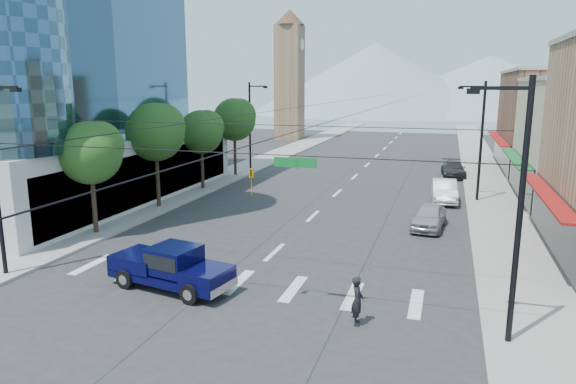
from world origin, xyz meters
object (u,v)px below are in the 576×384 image
Objects in this scene: parked_car_near at (429,216)px; pickup_truck at (170,266)px; pedestrian at (357,301)px; parked_car_far at (453,169)px; parked_car_mid at (444,191)px.

pickup_truck is at bearing -122.15° from parked_car_near.
pedestrian is 0.42× the size of parked_car_near.
parked_car_near is 19.78m from parked_car_far.
parked_car_mid is (0.79, 8.11, 0.07)m from parked_car_near.
parked_car_far is at bearing 80.82° from pickup_truck.
pedestrian reaches higher than parked_car_near.
pickup_truck is at bearing -121.45° from parked_car_mid.
parked_car_far is (1.50, 19.72, -0.02)m from parked_car_near.
parked_car_far is (0.71, 11.61, -0.09)m from parked_car_mid.
pedestrian is 34.15m from parked_car_far.
pedestrian is at bearing -92.11° from parked_car_near.
parked_car_mid is (11.13, 21.34, -0.17)m from pickup_truck.
parked_car_mid is at bearing 73.03° from pickup_truck.
pickup_truck is 8.41m from pedestrian.
parked_car_mid is at bearing -98.47° from parked_car_far.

